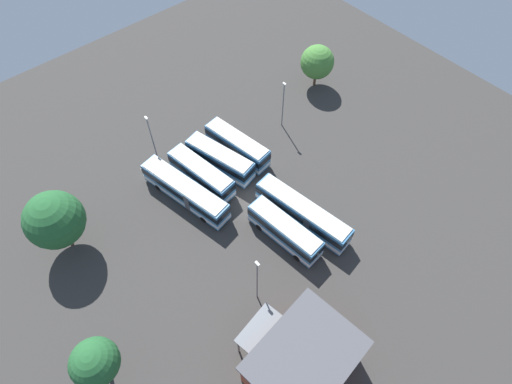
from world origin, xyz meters
The scene contains 15 objects.
ground_plane centered at (0.00, 0.00, 0.00)m, with size 91.63×91.63×0.00m, color #383533.
bus_row0_slot1 centered at (-6.75, -2.97, 1.84)m, with size 13.76×4.59×3.48m.
bus_row0_slot2 centered at (-7.09, 0.53, 1.84)m, with size 10.46×3.63×3.48m.
bus_row1_slot0 centered at (7.59, -3.97, 1.84)m, with size 10.58×4.08×3.48m.
bus_row1_slot1 centered at (7.17, -0.51, 1.84)m, with size 10.64×4.95×3.48m.
bus_row1_slot2 centered at (6.79, 3.01, 1.84)m, with size 10.60×4.02×3.48m.
bus_row1_slot3 centered at (5.79, 6.35, 1.84)m, with size 13.77×5.15×3.48m.
depot_building centered at (-19.84, 9.98, 2.90)m, with size 9.36×11.65×5.75m.
maintenance_shelter centered at (-18.10, 10.72, 3.79)m, with size 10.18×6.70×4.01m.
lamp_post_by_building centered at (-10.73, 8.19, 4.78)m, with size 0.56×0.28×8.73m.
lamp_post_far_corner centered at (7.68, -12.80, 4.48)m, with size 0.56×0.28×8.13m.
lamp_post_mid_lot centered at (14.70, 5.28, 4.43)m, with size 0.56×0.28×8.03m.
tree_northwest centered at (-7.22, 25.48, 5.32)m, with size 4.77×4.77×7.73m.
tree_south_edge centered at (9.68, 21.28, 5.82)m, with size 6.88×6.88×9.27m.
tree_east_edge centered at (11.01, -23.30, 4.49)m, with size 5.35×5.35×7.17m.
Camera 1 is at (-24.89, 20.61, 47.42)m, focal length 29.88 mm.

